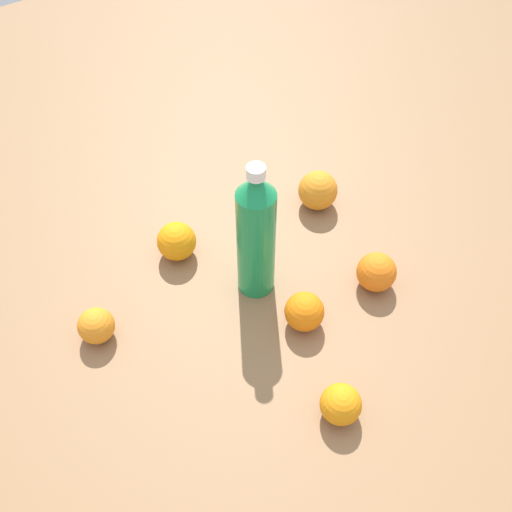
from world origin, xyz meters
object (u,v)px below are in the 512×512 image
object	(u,v)px
orange_2	(303,312)
orange_5	(318,190)
water_bottle	(256,235)
orange_4	(376,272)
orange_3	(177,241)
orange_1	(96,326)
orange_0	(341,404)

from	to	relation	value
orange_2	orange_5	size ratio (longest dim) A/B	0.87
water_bottle	orange_4	xyz separation A→B (m)	(0.12, 0.18, -0.10)
water_bottle	orange_3	size ratio (longest dim) A/B	3.89
orange_1	orange_3	world-z (taller)	orange_3
water_bottle	orange_5	bearing A→B (deg)	-100.18
orange_4	orange_5	distance (m)	0.22
orange_5	orange_1	bearing A→B (deg)	-84.55
orange_3	orange_1	bearing A→B (deg)	-66.67
orange_4	orange_5	world-z (taller)	orange_5
orange_1	orange_5	size ratio (longest dim) A/B	0.79
water_bottle	orange_3	world-z (taller)	water_bottle
orange_3	orange_2	bearing A→B (deg)	22.20
orange_1	orange_5	world-z (taller)	orange_5
orange_2	orange_3	size ratio (longest dim) A/B	0.94
orange_1	orange_4	bearing A→B (deg)	69.62
orange_1	orange_4	xyz separation A→B (m)	(0.17, 0.46, 0.00)
orange_0	water_bottle	bearing A→B (deg)	173.80
orange_0	orange_5	bearing A→B (deg)	147.49
orange_3	orange_5	size ratio (longest dim) A/B	0.93
orange_1	orange_5	distance (m)	0.50
orange_0	orange_5	distance (m)	0.45
orange_0	orange_3	size ratio (longest dim) A/B	0.89
orange_0	orange_3	bearing A→B (deg)	-172.75
orange_3	orange_5	world-z (taller)	orange_5
orange_5	orange_2	bearing A→B (deg)	-41.78
orange_1	orange_3	distance (m)	0.22
orange_1	water_bottle	bearing A→B (deg)	79.22
orange_0	orange_5	size ratio (longest dim) A/B	0.83
orange_2	orange_3	world-z (taller)	orange_3
orange_3	orange_0	bearing A→B (deg)	7.25
orange_0	orange_1	distance (m)	0.42
water_bottle	orange_1	bearing A→B (deg)	43.64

